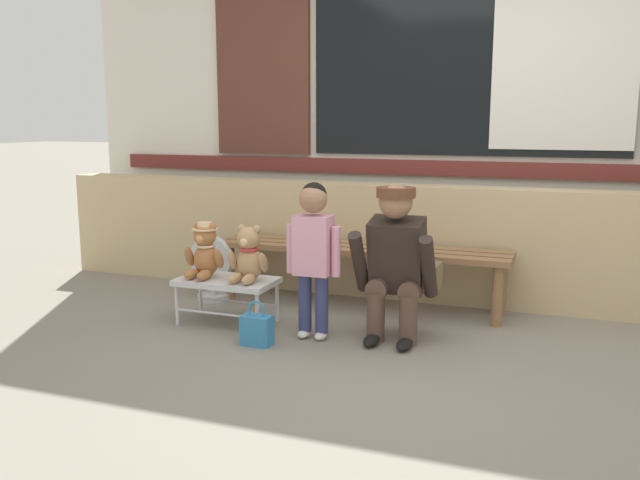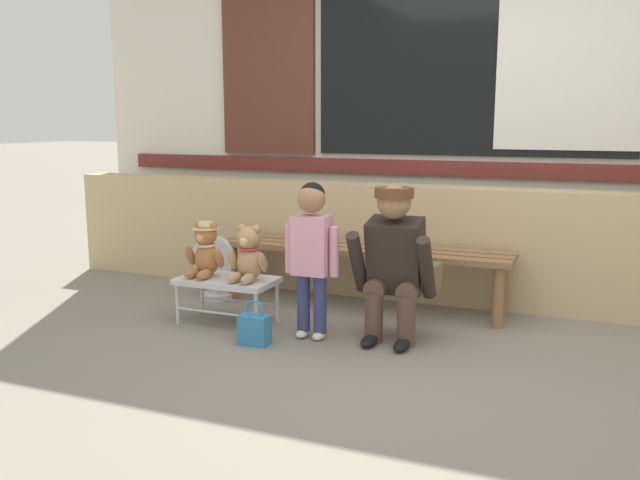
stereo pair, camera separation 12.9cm
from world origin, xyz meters
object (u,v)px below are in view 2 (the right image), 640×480
object	(u,v)px
handbag_on_ground	(255,329)
floor_fan	(215,268)
adult_crouching	(396,263)
teddy_bear_plain	(248,255)
child_standing	(312,243)
wooden_bench_long	(362,256)
teddy_bear_with_hat	(205,250)
small_display_bench	(227,283)

from	to	relation	value
handbag_on_ground	floor_fan	size ratio (longest dim) A/B	0.57
handbag_on_ground	adult_crouching	bearing A→B (deg)	28.03
teddy_bear_plain	child_standing	world-z (taller)	child_standing
handbag_on_ground	wooden_bench_long	bearing A→B (deg)	72.38
floor_fan	teddy_bear_plain	bearing A→B (deg)	-41.26
wooden_bench_long	floor_fan	world-z (taller)	floor_fan
teddy_bear_plain	floor_fan	bearing A→B (deg)	138.74
teddy_bear_plain	handbag_on_ground	world-z (taller)	teddy_bear_plain
wooden_bench_long	teddy_bear_with_hat	size ratio (longest dim) A/B	5.78
wooden_bench_long	small_display_bench	size ratio (longest dim) A/B	3.28
small_display_bench	child_standing	size ratio (longest dim) A/B	0.67
handbag_on_ground	teddy_bear_plain	bearing A→B (deg)	122.85
child_standing	adult_crouching	distance (m)	0.52
teddy_bear_with_hat	handbag_on_ground	xyz separation A→B (m)	(0.53, -0.33, -0.38)
teddy_bear_with_hat	teddy_bear_plain	distance (m)	0.32
small_display_bench	wooden_bench_long	bearing A→B (deg)	44.84
teddy_bear_with_hat	floor_fan	distance (m)	0.58
teddy_bear_with_hat	child_standing	size ratio (longest dim) A/B	0.38
small_display_bench	teddy_bear_plain	size ratio (longest dim) A/B	1.76
handbag_on_ground	floor_fan	world-z (taller)	floor_fan
wooden_bench_long	adult_crouching	bearing A→B (deg)	-55.58
teddy_bear_with_hat	adult_crouching	xyz separation A→B (m)	(1.28, 0.07, 0.01)
child_standing	floor_fan	size ratio (longest dim) A/B	2.00
teddy_bear_with_hat	adult_crouching	distance (m)	1.29
teddy_bear_plain	child_standing	xyz separation A→B (m)	(0.48, -0.08, 0.13)
teddy_bear_plain	small_display_bench	bearing A→B (deg)	-179.49
teddy_bear_with_hat	floor_fan	bearing A→B (deg)	115.21
wooden_bench_long	adult_crouching	distance (m)	0.76
teddy_bear_plain	handbag_on_ground	distance (m)	0.54
wooden_bench_long	teddy_bear_plain	world-z (taller)	teddy_bear_plain
teddy_bear_plain	floor_fan	world-z (taller)	teddy_bear_plain
wooden_bench_long	teddy_bear_plain	size ratio (longest dim) A/B	5.78
adult_crouching	handbag_on_ground	world-z (taller)	adult_crouching
small_display_bench	teddy_bear_with_hat	world-z (taller)	teddy_bear_with_hat
teddy_bear_plain	floor_fan	xyz separation A→B (m)	(-0.54, 0.48, -0.23)
child_standing	handbag_on_ground	distance (m)	0.61
small_display_bench	adult_crouching	size ratio (longest dim) A/B	0.67
wooden_bench_long	handbag_on_ground	xyz separation A→B (m)	(-0.32, -1.02, -0.28)
adult_crouching	small_display_bench	bearing A→B (deg)	-176.37
teddy_bear_plain	teddy_bear_with_hat	bearing A→B (deg)	179.87
teddy_bear_with_hat	teddy_bear_plain	xyz separation A→B (m)	(0.32, -0.00, -0.01)
small_display_bench	child_standing	bearing A→B (deg)	-7.41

